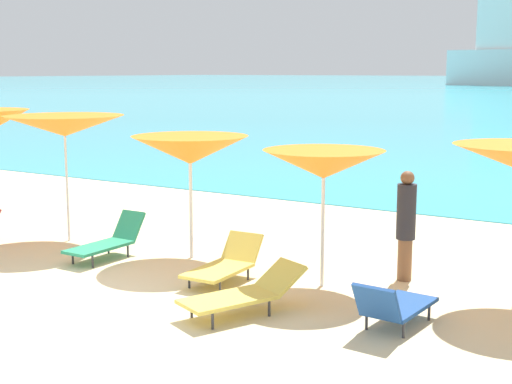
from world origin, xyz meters
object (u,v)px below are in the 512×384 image
(umbrella_2, at_px, (64,126))
(beachgoer_1, at_px, (406,222))
(umbrella_4, at_px, (324,164))
(umbrella_3, at_px, (190,150))
(lounge_chair_8, at_px, (244,293))
(lounge_chair_6, at_px, (108,241))
(lounge_chair_2, at_px, (225,264))
(lounge_chair_1, at_px, (394,305))

(umbrella_2, xyz_separation_m, beachgoer_1, (6.29, 0.83, -1.25))
(umbrella_4, bearing_deg, umbrella_3, 173.37)
(umbrella_2, bearing_deg, beachgoer_1, 7.50)
(lounge_chair_8, bearing_deg, lounge_chair_6, -175.28)
(lounge_chair_2, bearing_deg, umbrella_2, 168.33)
(umbrella_2, xyz_separation_m, lounge_chair_8, (5.08, -1.78, -1.86))
(lounge_chair_1, relative_size, lounge_chair_8, 0.77)
(lounge_chair_1, bearing_deg, lounge_chair_8, 19.60)
(lounge_chair_2, relative_size, lounge_chair_6, 0.97)
(lounge_chair_2, height_order, lounge_chair_8, lounge_chair_2)
(umbrella_3, height_order, lounge_chair_1, umbrella_3)
(umbrella_2, relative_size, lounge_chair_6, 1.54)
(lounge_chair_8, relative_size, beachgoer_1, 1.07)
(lounge_chair_8, bearing_deg, lounge_chair_1, 39.32)
(umbrella_4, xyz_separation_m, lounge_chair_1, (1.57, -1.15, -1.52))
(lounge_chair_6, bearing_deg, umbrella_3, 33.88)
(lounge_chair_8, bearing_deg, umbrella_4, 103.81)
(umbrella_3, relative_size, umbrella_4, 1.03)
(umbrella_4, bearing_deg, lounge_chair_2, -157.40)
(lounge_chair_6, distance_m, lounge_chair_8, 3.74)
(lounge_chair_6, bearing_deg, lounge_chair_8, -18.33)
(lounge_chair_1, relative_size, beachgoer_1, 0.82)
(umbrella_3, bearing_deg, beachgoer_1, 9.92)
(umbrella_4, relative_size, beachgoer_1, 1.21)
(umbrella_3, relative_size, beachgoer_1, 1.24)
(umbrella_2, height_order, umbrella_3, umbrella_2)
(umbrella_3, bearing_deg, lounge_chair_6, -146.64)
(lounge_chair_8, bearing_deg, lounge_chair_2, 157.34)
(lounge_chair_1, distance_m, lounge_chair_2, 2.98)
(umbrella_2, height_order, lounge_chair_8, umbrella_2)
(umbrella_2, distance_m, umbrella_3, 2.74)
(lounge_chair_2, xyz_separation_m, lounge_chair_8, (1.07, -1.11, 0.02))
(umbrella_2, distance_m, beachgoer_1, 6.47)
(lounge_chair_1, relative_size, lounge_chair_6, 0.91)
(umbrella_3, relative_size, lounge_chair_8, 1.16)
(umbrella_4, bearing_deg, beachgoer_1, 45.15)
(umbrella_2, relative_size, beachgoer_1, 1.40)
(umbrella_4, relative_size, lounge_chair_2, 1.37)
(umbrella_2, relative_size, umbrella_4, 1.16)
(umbrella_3, relative_size, lounge_chair_2, 1.41)
(umbrella_4, relative_size, lounge_chair_1, 1.47)
(umbrella_3, xyz_separation_m, umbrella_4, (2.64, -0.31, -0.03))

